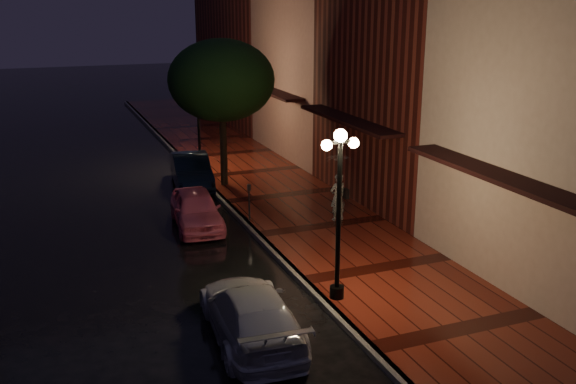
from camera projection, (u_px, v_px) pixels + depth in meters
name	position (u px, v px, depth m)	size (l,w,h in m)	color
ground	(259.00, 239.00, 20.53)	(120.00, 120.00, 0.00)	black
sidewalk	(323.00, 228.00, 21.30)	(4.50, 60.00, 0.15)	#48130C
curb	(259.00, 237.00, 20.51)	(0.25, 60.00, 0.15)	#595451
storefront_mid	(422.00, 53.00, 23.19)	(5.00, 8.00, 11.00)	#511914
storefront_far	(328.00, 62.00, 30.60)	(5.00, 8.00, 9.00)	#8C5951
storefront_extra	(259.00, 39.00, 39.37)	(5.00, 12.00, 10.00)	#511914
streetlamp_near	(339.00, 205.00, 15.45)	(0.96, 0.36, 4.31)	black
streetlamp_far	(198.00, 113.00, 27.92)	(0.96, 0.36, 4.31)	black
street_tree	(222.00, 83.00, 24.86)	(4.16, 4.16, 5.80)	black
pink_car	(196.00, 209.00, 21.41)	(1.49, 3.71, 1.26)	#DD5B78
navy_car	(191.00, 171.00, 26.06)	(1.42, 4.06, 1.34)	black
silver_car	(251.00, 314.00, 14.29)	(1.78, 4.37, 1.27)	#BAB8C1
woman_with_umbrella	(338.00, 177.00, 21.41)	(0.95, 0.96, 2.28)	silver
parking_meter	(249.00, 199.00, 21.56)	(0.13, 0.11, 1.28)	black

